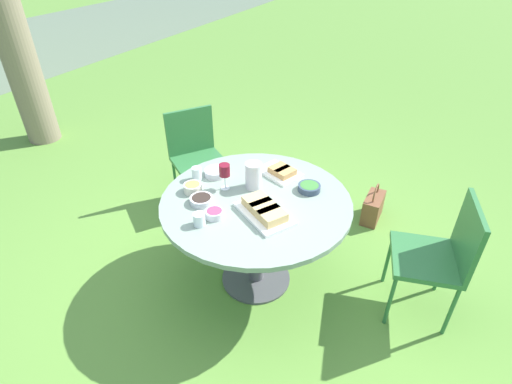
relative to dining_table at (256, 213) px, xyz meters
name	(u,v)px	position (x,y,z in m)	size (l,w,h in m)	color
ground_plane	(256,278)	(0.00, 0.00, -0.63)	(40.00, 40.00, 0.00)	#5B8C38
dining_table	(256,213)	(0.00, 0.00, 0.00)	(1.26, 1.26, 0.74)	#4C4C51
chair_near_left	(441,252)	(0.29, -1.17, -0.10)	(0.53, 0.51, 0.89)	#2D6B38
chair_near_right	(196,151)	(0.69, 0.97, -0.10)	(0.60, 0.60, 0.89)	#2D6B38
water_pitcher	(254,175)	(0.13, 0.08, 0.20)	(0.12, 0.11, 0.19)	silver
wine_glass	(225,171)	(0.02, 0.25, 0.25)	(0.08, 0.08, 0.19)	silver
platter_bread_main	(280,172)	(0.36, -0.01, 0.13)	(0.30, 0.35, 0.06)	white
platter_charcuterie	(264,210)	(-0.12, -0.12, 0.14)	(0.40, 0.45, 0.08)	white
bowl_fries	(193,187)	(-0.11, 0.42, 0.14)	(0.12, 0.12, 0.06)	beige
bowl_salad	(309,187)	(0.26, -0.27, 0.13)	(0.15, 0.15, 0.05)	#334256
bowl_olives	(201,200)	(-0.19, 0.30, 0.13)	(0.15, 0.15, 0.04)	silver
bowl_dip_red	(215,213)	(-0.28, 0.14, 0.14)	(0.12, 0.12, 0.05)	silver
bowl_dip_cream	(216,172)	(0.14, 0.40, 0.14)	(0.16, 0.16, 0.05)	silver
cup_water_near	(197,174)	(0.03, 0.49, 0.16)	(0.07, 0.07, 0.09)	silver
cup_water_far	(199,219)	(-0.39, 0.18, 0.15)	(0.07, 0.07, 0.08)	silver
handbag	(373,207)	(1.14, -0.60, -0.50)	(0.30, 0.14, 0.37)	brown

